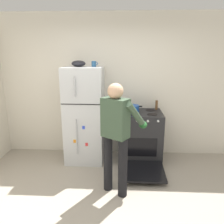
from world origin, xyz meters
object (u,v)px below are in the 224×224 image
Objects in this scene: stove_range at (140,137)px; person_cook at (117,129)px; mixing_bowl at (79,64)px; refrigerator at (85,115)px; coffee_mug at (94,64)px; pepper_mill at (156,105)px; red_pot at (132,109)px.

stove_range is 1.19m from person_cook.
stove_range is 5.12× the size of mixing_bowl.
refrigerator is 0.94m from coffee_mug.
coffee_mug reaches higher than pepper_mill.
mixing_bowl reaches higher than stove_range.
mixing_bowl is (-0.26, -0.05, 0.01)m from coffee_mug.
stove_range is at bearing 11.26° from red_pot.
pepper_mill is at bearing 28.52° from red_pot.
stove_range is at bearing -143.98° from pepper_mill.
refrigerator is 7.21× the size of mixing_bowl.
coffee_mug is (0.18, 0.05, 0.92)m from refrigerator.
person_cook is 1.42m from coffee_mug.
stove_range is 0.57m from red_pot.
refrigerator reaches higher than person_cook.
mixing_bowl is (-0.08, 0.00, 0.93)m from refrigerator.
pepper_mill is (1.15, 0.15, -0.76)m from coffee_mug.
refrigerator is at bearing -164.60° from coffee_mug.
mixing_bowl reaches higher than pepper_mill.
stove_range is 0.77× the size of person_cook.
refrigerator is 0.88m from red_pot.
coffee_mug reaches higher than stove_range.
red_pot is 1.95× the size of pepper_mill.
pepper_mill is at bearing 36.02° from stove_range.
stove_range is 11.06× the size of coffee_mug.
coffee_mug reaches higher than person_cook.
coffee_mug is 0.46× the size of mixing_bowl.
pepper_mill is at bearing 7.45° from coffee_mug.
person_cook is at bearing -104.41° from red_pot.
mixing_bowl reaches higher than person_cook.
person_cook is 1.49m from mixing_bowl.
red_pot is at bearing 75.59° from person_cook.
mixing_bowl is at bearing -169.22° from coffee_mug.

